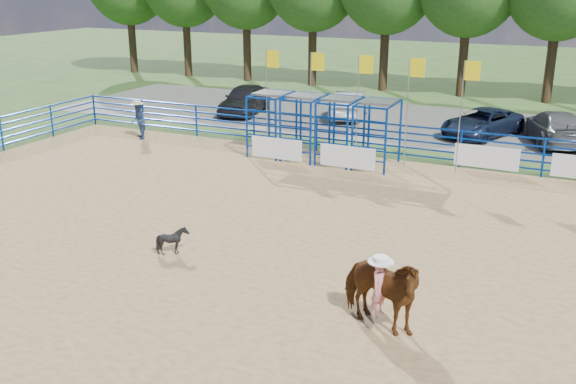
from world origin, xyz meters
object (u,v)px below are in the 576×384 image
(horse_and_rider, at_px, (379,289))
(car_c, at_px, (482,123))
(car_a, at_px, (245,99))
(spectator_cowboy, at_px, (139,120))
(car_b, at_px, (350,105))
(calf, at_px, (173,240))
(car_d, at_px, (555,127))

(horse_and_rider, bearing_deg, car_c, 92.64)
(horse_and_rider, relative_size, car_a, 0.50)
(spectator_cowboy, relative_size, car_b, 0.40)
(calf, bearing_deg, car_b, 12.58)
(spectator_cowboy, distance_m, car_c, 15.77)
(calf, bearing_deg, car_c, -9.49)
(calf, distance_m, car_b, 18.56)
(car_b, distance_m, car_d, 10.14)
(spectator_cowboy, relative_size, car_c, 0.37)
(horse_and_rider, xyz_separation_m, car_d, (2.29, 18.56, -0.20))
(car_a, bearing_deg, spectator_cowboy, -110.99)
(car_c, distance_m, car_d, 3.15)
(spectator_cowboy, bearing_deg, calf, -48.81)
(calf, xyz_separation_m, car_d, (8.40, 17.20, 0.33))
(car_a, distance_m, car_d, 15.62)
(car_b, bearing_deg, horse_and_rider, 101.54)
(car_b, bearing_deg, car_c, 159.89)
(car_b, bearing_deg, car_d, 162.91)
(spectator_cowboy, bearing_deg, car_c, 27.07)
(calf, distance_m, spectator_cowboy, 13.36)
(spectator_cowboy, height_order, car_c, spectator_cowboy)
(horse_and_rider, relative_size, car_c, 0.50)
(spectator_cowboy, bearing_deg, car_a, 77.63)
(horse_and_rider, distance_m, car_d, 18.70)
(horse_and_rider, xyz_separation_m, car_b, (-7.76, 19.84, -0.23))
(spectator_cowboy, bearing_deg, car_b, 49.74)
(car_c, height_order, car_d, car_d)
(car_d, bearing_deg, car_c, -19.44)
(calf, bearing_deg, spectator_cowboy, 48.64)
(calf, distance_m, car_d, 19.14)
(car_c, bearing_deg, car_a, -156.85)
(car_b, height_order, car_d, car_d)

